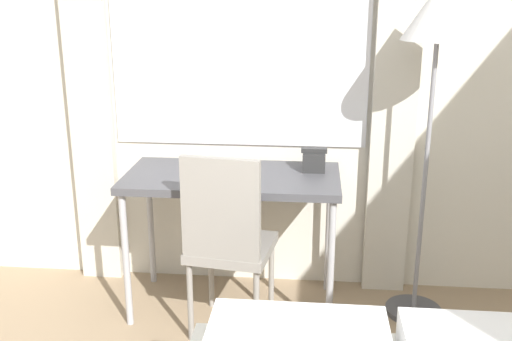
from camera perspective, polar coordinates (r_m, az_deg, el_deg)
name	(u,v)px	position (r m, az deg, el deg)	size (l,w,h in m)	color
wall_back_with_window	(276,56)	(3.35, 1.95, 10.89)	(5.09, 0.13, 2.70)	silver
desk	(232,187)	(3.16, -2.28, -1.59)	(1.13, 0.56, 0.77)	#4C4C51
desk_chair	(227,237)	(2.96, -2.74, -6.31)	(0.45, 0.45, 0.97)	gray
standing_lamp	(437,39)	(3.05, 16.87, 11.86)	(0.35, 0.35, 1.75)	#4C4C51
telephone	(314,160)	(3.21, 5.53, 0.98)	(0.14, 0.13, 0.12)	#2D2D2D
book	(224,171)	(3.16, -3.07, -0.02)	(0.29, 0.14, 0.02)	maroon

